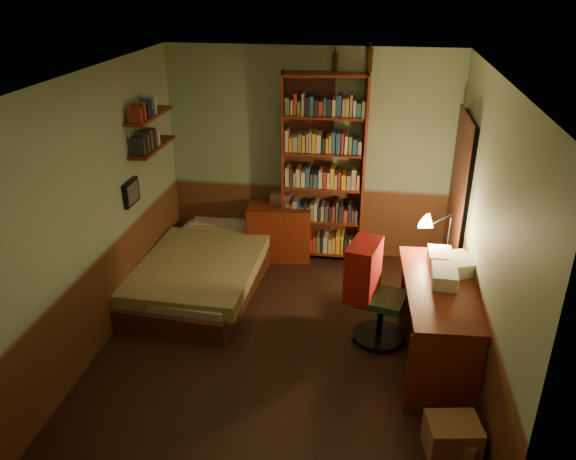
# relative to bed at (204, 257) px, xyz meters

# --- Properties ---
(floor) EXTENTS (3.50, 4.00, 0.02)m
(floor) POSITION_rel_bed_xyz_m (1.10, -0.97, -0.35)
(floor) COLOR black
(floor) RESTS_ON ground
(ceiling) EXTENTS (3.50, 4.00, 0.02)m
(ceiling) POSITION_rel_bed_xyz_m (1.10, -0.97, 2.27)
(ceiling) COLOR silver
(ceiling) RESTS_ON wall_back
(wall_back) EXTENTS (3.50, 0.02, 2.60)m
(wall_back) POSITION_rel_bed_xyz_m (1.10, 1.04, 0.96)
(wall_back) COLOR gray
(wall_back) RESTS_ON ground
(wall_left) EXTENTS (0.02, 4.00, 2.60)m
(wall_left) POSITION_rel_bed_xyz_m (-0.66, -0.97, 0.96)
(wall_left) COLOR gray
(wall_left) RESTS_ON ground
(wall_right) EXTENTS (0.02, 4.00, 2.60)m
(wall_right) POSITION_rel_bed_xyz_m (2.86, -0.97, 0.96)
(wall_right) COLOR gray
(wall_right) RESTS_ON ground
(wall_front) EXTENTS (3.50, 0.02, 2.60)m
(wall_front) POSITION_rel_bed_xyz_m (1.10, -2.98, 0.96)
(wall_front) COLOR gray
(wall_front) RESTS_ON ground
(doorway) EXTENTS (0.06, 0.90, 2.00)m
(doorway) POSITION_rel_bed_xyz_m (2.82, 0.33, 0.66)
(doorway) COLOR black
(doorway) RESTS_ON ground
(door_trim) EXTENTS (0.02, 0.98, 2.08)m
(door_trim) POSITION_rel_bed_xyz_m (2.78, 0.33, 0.66)
(door_trim) COLOR #3F1C14
(door_trim) RESTS_ON ground
(bed) EXTENTS (1.38, 2.37, 0.68)m
(bed) POSITION_rel_bed_xyz_m (0.00, 0.00, 0.00)
(bed) COLOR olive
(bed) RESTS_ON ground
(dresser) EXTENTS (0.83, 0.47, 0.70)m
(dresser) POSITION_rel_bed_xyz_m (0.75, 0.79, 0.01)
(dresser) COLOR #5D1E0F
(dresser) RESTS_ON ground
(mini_stereo) EXTENTS (0.27, 0.21, 0.14)m
(mini_stereo) POSITION_rel_bed_xyz_m (0.76, 0.92, 0.43)
(mini_stereo) COLOR #B2B2B7
(mini_stereo) RESTS_ON dresser
(bookshelf) EXTENTS (1.03, 0.44, 2.32)m
(bookshelf) POSITION_rel_bed_xyz_m (1.27, 0.88, 0.82)
(bookshelf) COLOR #5D1E0F
(bookshelf) RESTS_ON ground
(bottle_left) EXTENTS (0.06, 0.06, 0.21)m
(bottle_left) POSITION_rel_bed_xyz_m (1.37, 0.99, 2.09)
(bottle_left) COLOR black
(bottle_left) RESTS_ON bookshelf
(bottle_right) EXTENTS (0.08, 0.08, 0.27)m
(bottle_right) POSITION_rel_bed_xyz_m (1.75, 0.99, 2.12)
(bottle_right) COLOR black
(bottle_right) RESTS_ON bookshelf
(desk) EXTENTS (0.71, 1.54, 0.81)m
(desk) POSITION_rel_bed_xyz_m (2.54, -1.05, 0.07)
(desk) COLOR #5D1E0F
(desk) RESTS_ON ground
(paper_stack) EXTENTS (0.35, 0.40, 0.13)m
(paper_stack) POSITION_rel_bed_xyz_m (2.72, -0.74, 0.54)
(paper_stack) COLOR silver
(paper_stack) RESTS_ON desk
(desk_lamp) EXTENTS (0.21, 0.21, 0.62)m
(desk_lamp) POSITION_rel_bed_xyz_m (2.66, -0.29, 0.78)
(desk_lamp) COLOR black
(desk_lamp) RESTS_ON desk
(office_chair) EXTENTS (0.51, 0.47, 0.86)m
(office_chair) POSITION_rel_bed_xyz_m (2.03, -0.81, 0.09)
(office_chair) COLOR #264E2D
(office_chair) RESTS_ON ground
(red_jacket) EXTENTS (0.41, 0.54, 0.56)m
(red_jacket) POSITION_rel_bed_xyz_m (1.82, -1.00, 0.80)
(red_jacket) COLOR #B31A15
(red_jacket) RESTS_ON office_chair
(wall_shelf_lower) EXTENTS (0.20, 0.90, 0.03)m
(wall_shelf_lower) POSITION_rel_bed_xyz_m (-0.54, 0.13, 1.26)
(wall_shelf_lower) COLOR #5D1E0F
(wall_shelf_lower) RESTS_ON wall_left
(wall_shelf_upper) EXTENTS (0.20, 0.90, 0.03)m
(wall_shelf_upper) POSITION_rel_bed_xyz_m (-0.54, 0.13, 1.61)
(wall_shelf_upper) COLOR #5D1E0F
(wall_shelf_upper) RESTS_ON wall_left
(framed_picture) EXTENTS (0.04, 0.32, 0.26)m
(framed_picture) POSITION_rel_bed_xyz_m (-0.62, -0.37, 0.91)
(framed_picture) COLOR black
(framed_picture) RESTS_ON wall_left
(cardboard_box_a) EXTENTS (0.44, 0.37, 0.29)m
(cardboard_box_a) POSITION_rel_bed_xyz_m (2.59, -2.20, -0.19)
(cardboard_box_a) COLOR #966542
(cardboard_box_a) RESTS_ON ground
(cardboard_box_b) EXTENTS (0.37, 0.35, 0.21)m
(cardboard_box_b) POSITION_rel_bed_xyz_m (2.66, -2.20, -0.24)
(cardboard_box_b) COLOR #966542
(cardboard_box_b) RESTS_ON ground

